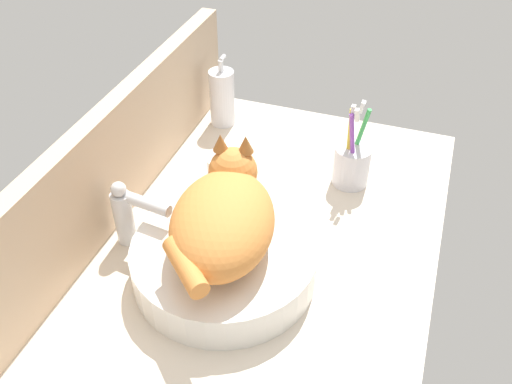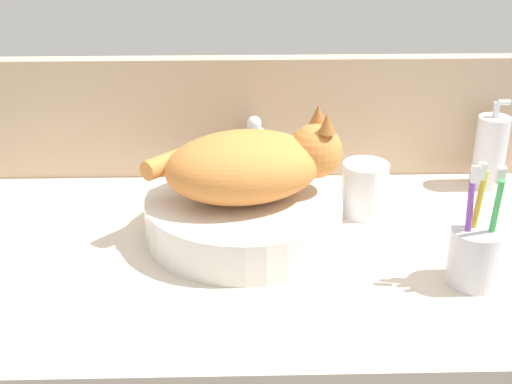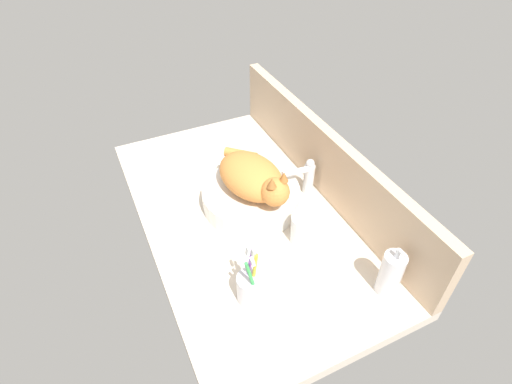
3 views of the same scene
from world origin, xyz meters
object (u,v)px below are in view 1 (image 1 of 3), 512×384
at_px(sink_basin, 224,261).
at_px(cat, 223,216).
at_px(faucet, 129,211).
at_px(water_glass, 227,178).
at_px(toothbrush_cup, 352,163).
at_px(soap_dispenser, 222,97).

distance_m(sink_basin, cat, 0.09).
bearing_deg(faucet, water_glass, -32.38).
bearing_deg(sink_basin, toothbrush_cup, -24.64).
bearing_deg(cat, sink_basin, -164.30).
bearing_deg(soap_dispenser, sink_basin, -157.97).
bearing_deg(cat, water_glass, 20.29).
relative_size(sink_basin, soap_dispenser, 1.89).
xyz_separation_m(soap_dispenser, water_glass, (-0.25, -0.11, -0.03)).
bearing_deg(toothbrush_cup, cat, 153.93).
relative_size(faucet, soap_dispenser, 0.80).
bearing_deg(toothbrush_cup, water_glass, 118.08).
distance_m(faucet, soap_dispenser, 0.44).
relative_size(soap_dispenser, water_glass, 1.81).
bearing_deg(cat, toothbrush_cup, -26.07).
distance_m(sink_basin, water_glass, 0.22).
bearing_deg(soap_dispenser, water_glass, -156.33).
height_order(sink_basin, water_glass, water_glass).
bearing_deg(water_glass, cat, -159.71).
height_order(cat, faucet, cat).
bearing_deg(toothbrush_cup, sink_basin, 155.36).
bearing_deg(faucet, sink_basin, -97.48).
relative_size(cat, water_glass, 3.43).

